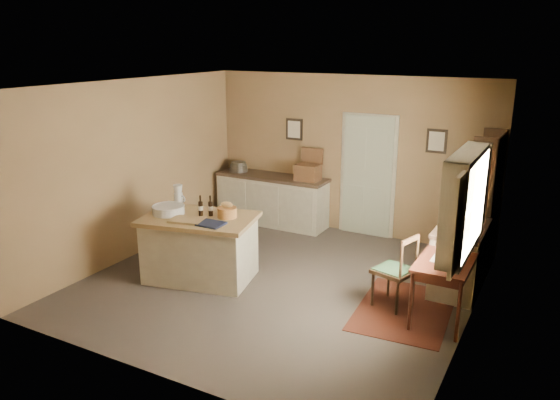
% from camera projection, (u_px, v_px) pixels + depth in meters
% --- Properties ---
extents(ground, '(5.00, 5.00, 0.00)m').
position_uv_depth(ground, '(280.00, 283.00, 7.57)').
color(ground, '#4C423A').
rests_on(ground, ground).
extents(wall_back, '(5.00, 0.10, 2.70)m').
position_uv_depth(wall_back, '(349.00, 155.00, 9.30)').
color(wall_back, olive).
rests_on(wall_back, ground).
extents(wall_front, '(5.00, 0.10, 2.70)m').
position_uv_depth(wall_front, '(152.00, 250.00, 5.08)').
color(wall_front, olive).
rests_on(wall_front, ground).
extents(wall_left, '(0.10, 5.00, 2.70)m').
position_uv_depth(wall_left, '(136.00, 169.00, 8.33)').
color(wall_left, olive).
rests_on(wall_left, ground).
extents(wall_right, '(0.10, 5.00, 2.70)m').
position_uv_depth(wall_right, '(477.00, 217.00, 6.05)').
color(wall_right, olive).
rests_on(wall_right, ground).
extents(ceiling, '(5.00, 5.00, 0.00)m').
position_uv_depth(ceiling, '(280.00, 85.00, 6.81)').
color(ceiling, silver).
rests_on(ceiling, wall_back).
extents(door, '(0.97, 0.06, 2.11)m').
position_uv_depth(door, '(368.00, 175.00, 9.20)').
color(door, '#ABB092').
rests_on(door, ground).
extents(framed_prints, '(2.82, 0.02, 0.38)m').
position_uv_depth(framed_prints, '(361.00, 135.00, 9.09)').
color(framed_prints, black).
rests_on(framed_prints, ground).
extents(window, '(0.25, 1.99, 1.12)m').
position_uv_depth(window, '(469.00, 203.00, 5.86)').
color(window, beige).
rests_on(window, ground).
extents(work_island, '(1.70, 1.30, 1.20)m').
position_uv_depth(work_island, '(200.00, 246.00, 7.59)').
color(work_island, beige).
rests_on(work_island, ground).
extents(sideboard, '(2.07, 0.59, 1.18)m').
position_uv_depth(sideboard, '(272.00, 198.00, 9.91)').
color(sideboard, beige).
rests_on(sideboard, ground).
extents(rug, '(1.21, 1.67, 0.01)m').
position_uv_depth(rug, '(404.00, 310.00, 6.80)').
color(rug, '#49200F').
rests_on(rug, ground).
extents(writing_desk, '(0.61, 1.00, 0.82)m').
position_uv_depth(writing_desk, '(445.00, 267.00, 6.40)').
color(writing_desk, '#39180F').
rests_on(writing_desk, ground).
extents(desk_chair, '(0.55, 0.55, 0.95)m').
position_uv_depth(desk_chair, '(394.00, 271.00, 6.78)').
color(desk_chair, '#301F12').
rests_on(desk_chair, ground).
extents(right_cabinet, '(0.61, 1.09, 0.99)m').
position_uv_depth(right_cabinet, '(459.00, 258.00, 7.24)').
color(right_cabinet, beige).
rests_on(right_cabinet, ground).
extents(shelving_unit, '(0.34, 0.90, 1.99)m').
position_uv_depth(shelving_unit, '(488.00, 201.00, 7.90)').
color(shelving_unit, '#301F12').
rests_on(shelving_unit, ground).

